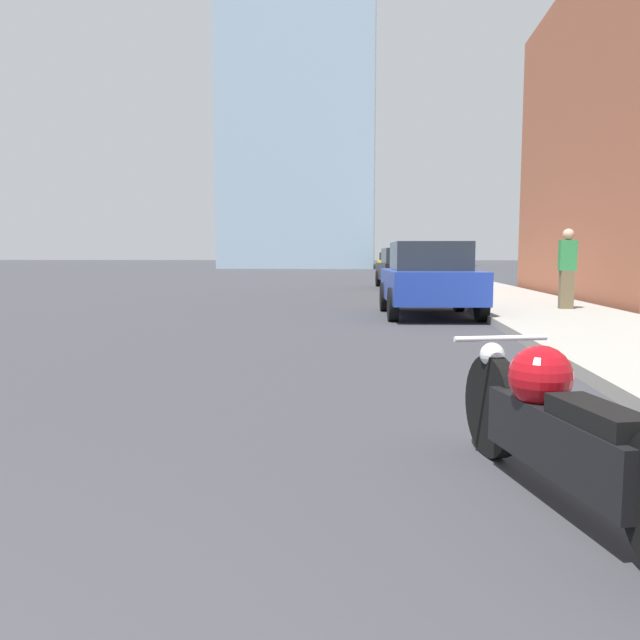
{
  "coord_description": "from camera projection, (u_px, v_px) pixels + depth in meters",
  "views": [
    {
      "loc": [
        2.03,
        -0.17,
        1.32
      ],
      "look_at": [
        1.45,
        6.06,
        0.68
      ],
      "focal_mm": 35.0,
      "sensor_mm": 36.0,
      "label": 1
    }
  ],
  "objects": [
    {
      "name": "motorcycle",
      "position": [
        559.0,
        428.0,
        3.29
      ],
      "size": [
        0.85,
        2.34,
        0.83
      ],
      "rotation": [
        0.0,
        0.0,
        0.25
      ],
      "color": "black",
      "rests_on": "ground_plane"
    },
    {
      "name": "sidewalk",
      "position": [
        437.0,
        276.0,
        39.57
      ],
      "size": [
        3.11,
        240.0,
        0.15
      ],
      "color": "gray",
      "rests_on": "ground_plane"
    },
    {
      "name": "distant_tower",
      "position": [
        302.0,
        17.0,
        69.18
      ],
      "size": [
        16.3,
        16.3,
        55.5
      ],
      "color": "#8CA5BC",
      "rests_on": "ground_plane"
    },
    {
      "name": "parked_car_green",
      "position": [
        389.0,
        261.0,
        60.88
      ],
      "size": [
        2.25,
        4.71,
        1.72
      ],
      "rotation": [
        0.0,
        0.0,
        0.09
      ],
      "color": "#1E6B33",
      "rests_on": "ground_plane"
    },
    {
      "name": "parked_car_black",
      "position": [
        403.0,
        268.0,
        25.77
      ],
      "size": [
        2.29,
        4.48,
        1.64
      ],
      "rotation": [
        0.0,
        0.0,
        0.09
      ],
      "color": "black",
      "rests_on": "ground_plane"
    },
    {
      "name": "parked_car_white",
      "position": [
        397.0,
        263.0,
        37.74
      ],
      "size": [
        1.91,
        4.03,
        1.74
      ],
      "rotation": [
        0.0,
        0.0,
        -0.03
      ],
      "color": "silver",
      "rests_on": "ground_plane"
    },
    {
      "name": "parked_car_blue",
      "position": [
        429.0,
        279.0,
        13.69
      ],
      "size": [
        2.17,
        3.93,
        1.63
      ],
      "rotation": [
        0.0,
        0.0,
        0.06
      ],
      "color": "#1E3899",
      "rests_on": "ground_plane"
    },
    {
      "name": "parked_car_yellow",
      "position": [
        389.0,
        262.0,
        50.38
      ],
      "size": [
        1.92,
        4.31,
        1.58
      ],
      "rotation": [
        0.0,
        0.0,
        -0.01
      ],
      "color": "gold",
      "rests_on": "ground_plane"
    },
    {
      "name": "pedestrian",
      "position": [
        567.0,
        267.0,
        13.81
      ],
      "size": [
        0.36,
        0.25,
        1.77
      ],
      "color": "brown",
      "rests_on": "sidewalk"
    }
  ]
}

